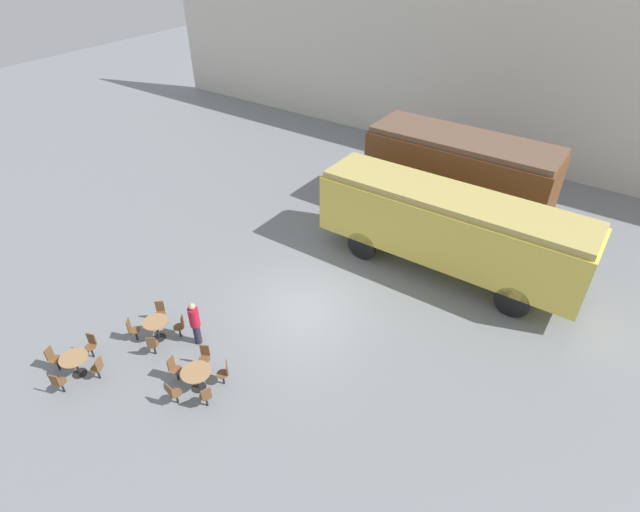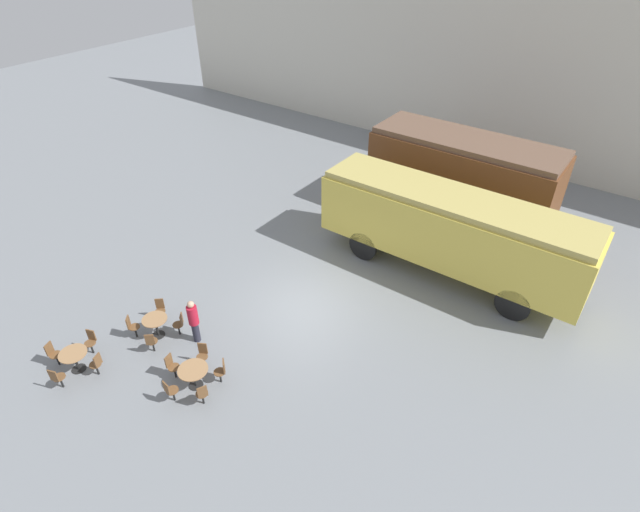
# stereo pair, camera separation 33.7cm
# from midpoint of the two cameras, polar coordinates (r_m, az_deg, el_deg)

# --- Properties ---
(ground_plane) EXTENTS (80.00, 80.00, 0.00)m
(ground_plane) POSITION_cam_midpoint_polar(r_m,az_deg,el_deg) (18.18, -2.31, -5.63)
(ground_plane) COLOR gray
(backdrop_wall) EXTENTS (44.00, 0.15, 9.00)m
(backdrop_wall) POSITION_cam_midpoint_polar(r_m,az_deg,el_deg) (28.90, 17.64, 19.14)
(backdrop_wall) COLOR beige
(backdrop_wall) RESTS_ON ground_plane
(passenger_coach_wooden) EXTENTS (7.94, 2.81, 3.93)m
(passenger_coach_wooden) POSITION_cam_midpoint_polar(r_m,az_deg,el_deg) (22.72, 15.21, 9.24)
(passenger_coach_wooden) COLOR brown
(passenger_coach_wooden) RESTS_ON ground_plane
(passenger_coach_vintage) EXTENTS (10.10, 2.45, 3.35)m
(passenger_coach_vintage) POSITION_cam_midpoint_polar(r_m,az_deg,el_deg) (19.22, 14.06, 3.37)
(passenger_coach_vintage) COLOR #E0C64C
(passenger_coach_vintage) RESTS_ON ground_plane
(cafe_table_near) EXTENTS (0.84, 0.84, 0.71)m
(cafe_table_near) POSITION_cam_midpoint_polar(r_m,az_deg,el_deg) (17.27, -26.75, -10.68)
(cafe_table_near) COLOR black
(cafe_table_near) RESTS_ON ground_plane
(cafe_table_mid) EXTENTS (0.90, 0.90, 0.71)m
(cafe_table_mid) POSITION_cam_midpoint_polar(r_m,az_deg,el_deg) (15.59, -14.57, -13.02)
(cafe_table_mid) COLOR black
(cafe_table_mid) RESTS_ON ground_plane
(cafe_table_far) EXTENTS (0.83, 0.83, 0.75)m
(cafe_table_far) POSITION_cam_midpoint_polar(r_m,az_deg,el_deg) (17.46, -18.76, -7.51)
(cafe_table_far) COLOR black
(cafe_table_far) RESTS_ON ground_plane
(cafe_chair_0) EXTENTS (0.37, 0.39, 0.87)m
(cafe_chair_0) POSITION_cam_midpoint_polar(r_m,az_deg,el_deg) (17.69, -25.20, -9.08)
(cafe_chair_0) COLOR black
(cafe_chair_0) RESTS_ON ground_plane
(cafe_chair_1) EXTENTS (0.39, 0.37, 0.87)m
(cafe_chair_1) POSITION_cam_midpoint_polar(r_m,az_deg,el_deg) (17.77, -28.71, -10.13)
(cafe_chair_1) COLOR black
(cafe_chair_1) RESTS_ON ground_plane
(cafe_chair_2) EXTENTS (0.37, 0.39, 0.87)m
(cafe_chair_2) POSITION_cam_midpoint_polar(r_m,az_deg,el_deg) (16.94, -28.29, -12.58)
(cafe_chair_2) COLOR black
(cafe_chair_2) RESTS_ON ground_plane
(cafe_chair_3) EXTENTS (0.39, 0.37, 0.87)m
(cafe_chair_3) POSITION_cam_midpoint_polar(r_m,az_deg,el_deg) (16.85, -24.57, -11.49)
(cafe_chair_3) COLOR black
(cafe_chair_3) RESTS_ON ground_plane
(cafe_chair_4) EXTENTS (0.40, 0.38, 0.87)m
(cafe_chair_4) POSITION_cam_midpoint_polar(r_m,az_deg,el_deg) (15.10, -13.54, -15.27)
(cafe_chair_4) COLOR black
(cafe_chair_4) RESTS_ON ground_plane
(cafe_chair_5) EXTENTS (0.40, 0.40, 0.87)m
(cafe_chair_5) POSITION_cam_midpoint_polar(r_m,az_deg,el_deg) (15.57, -11.46, -12.84)
(cafe_chair_5) COLOR black
(cafe_chair_5) RESTS_ON ground_plane
(cafe_chair_6) EXTENTS (0.39, 0.40, 0.87)m
(cafe_chair_6) POSITION_cam_midpoint_polar(r_m,az_deg,el_deg) (16.14, -13.63, -11.00)
(cafe_chair_6) COLOR black
(cafe_chair_6) RESTS_ON ground_plane
(cafe_chair_7) EXTENTS (0.38, 0.36, 0.87)m
(cafe_chair_7) POSITION_cam_midpoint_polar(r_m,az_deg,el_deg) (16.05, -16.94, -12.10)
(cafe_chair_7) COLOR black
(cafe_chair_7) RESTS_ON ground_plane
(cafe_chair_8) EXTENTS (0.36, 0.37, 0.87)m
(cafe_chair_8) POSITION_cam_midpoint_polar(r_m,az_deg,el_deg) (15.40, -17.07, -14.73)
(cafe_chair_8) COLOR black
(cafe_chair_8) RESTS_ON ground_plane
(cafe_chair_9) EXTENTS (0.41, 0.40, 0.87)m
(cafe_chair_9) POSITION_cam_midpoint_polar(r_m,az_deg,el_deg) (17.33, -16.18, -7.61)
(cafe_chair_9) COLOR black
(cafe_chair_9) RESTS_ON ground_plane
(cafe_chair_10) EXTENTS (0.40, 0.41, 0.87)m
(cafe_chair_10) POSITION_cam_midpoint_polar(r_m,az_deg,el_deg) (18.07, -18.31, -5.98)
(cafe_chair_10) COLOR black
(cafe_chair_10) RESTS_ON ground_plane
(cafe_chair_11) EXTENTS (0.41, 0.40, 0.87)m
(cafe_chair_11) POSITION_cam_midpoint_polar(r_m,az_deg,el_deg) (17.72, -21.20, -7.74)
(cafe_chair_11) COLOR black
(cafe_chair_11) RESTS_ON ground_plane
(cafe_chair_12) EXTENTS (0.40, 0.41, 0.87)m
(cafe_chair_12) POSITION_cam_midpoint_polar(r_m,az_deg,el_deg) (16.96, -19.16, -9.49)
(cafe_chair_12) COLOR black
(cafe_chair_12) RESTS_ON ground_plane
(visitor_person) EXTENTS (0.34, 0.34, 1.68)m
(visitor_person) POSITION_cam_midpoint_polar(r_m,az_deg,el_deg) (16.72, -14.68, -7.29)
(visitor_person) COLOR #262633
(visitor_person) RESTS_ON ground_plane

